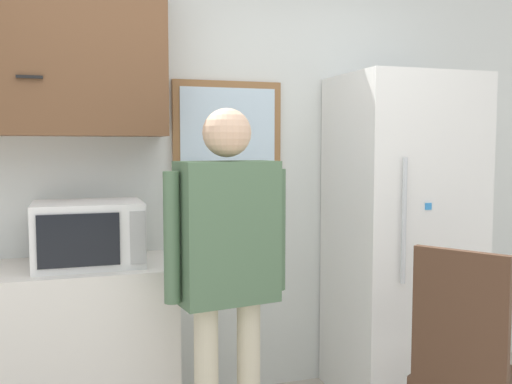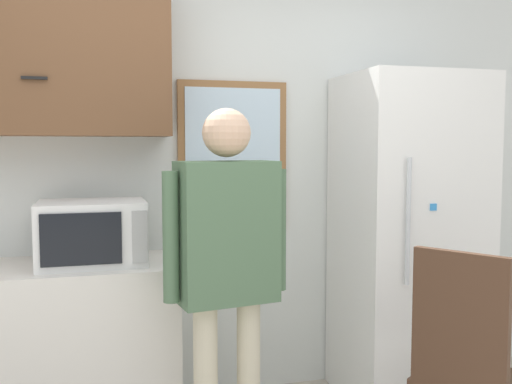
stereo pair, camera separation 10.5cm
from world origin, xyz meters
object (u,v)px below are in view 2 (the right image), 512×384
object	(u,v)px
chair	(468,362)
person	(227,251)
refrigerator	(408,238)
microwave	(92,233)

from	to	relation	value
chair	person	bearing A→B (deg)	31.01
person	refrigerator	distance (m)	1.26
refrigerator	microwave	bearing A→B (deg)	178.83
refrigerator	chair	size ratio (longest dim) A/B	1.79
refrigerator	person	bearing A→B (deg)	-159.45
microwave	chair	distance (m)	1.86
person	refrigerator	size ratio (longest dim) A/B	0.88
person	refrigerator	world-z (taller)	refrigerator
chair	microwave	bearing A→B (deg)	25.79
microwave	person	size ratio (longest dim) A/B	0.32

